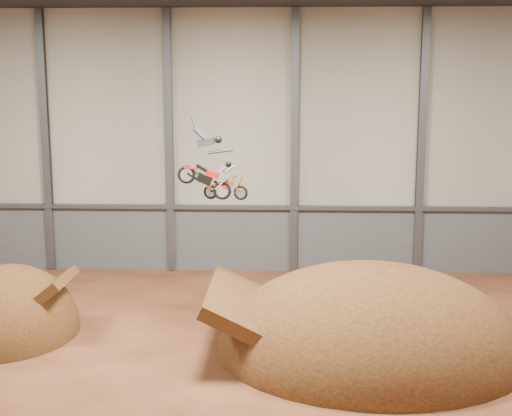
{
  "coord_description": "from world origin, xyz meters",
  "views": [
    {
      "loc": [
        2.78,
        -22.91,
        10.42
      ],
      "look_at": [
        1.72,
        4.0,
        5.49
      ],
      "focal_mm": 50.0,
      "sensor_mm": 36.0,
      "label": 1
    }
  ],
  "objects_px": {
    "takeoff_ramp": "(8,334)",
    "fmx_rider_a": "(226,179)",
    "landing_ramp": "(369,351)",
    "fmx_rider_b": "(200,159)"
  },
  "relations": [
    {
      "from": "takeoff_ramp",
      "to": "fmx_rider_b",
      "type": "xyz_separation_m",
      "value": [
        8.03,
        0.29,
        7.28
      ]
    },
    {
      "from": "fmx_rider_a",
      "to": "fmx_rider_b",
      "type": "height_order",
      "value": "fmx_rider_b"
    },
    {
      "from": "takeoff_ramp",
      "to": "landing_ramp",
      "type": "height_order",
      "value": "landing_ramp"
    },
    {
      "from": "takeoff_ramp",
      "to": "fmx_rider_a",
      "type": "bearing_deg",
      "value": 5.43
    },
    {
      "from": "takeoff_ramp",
      "to": "landing_ramp",
      "type": "relative_size",
      "value": 0.56
    },
    {
      "from": "takeoff_ramp",
      "to": "landing_ramp",
      "type": "xyz_separation_m",
      "value": [
        14.68,
        -1.32,
        0.0
      ]
    },
    {
      "from": "fmx_rider_b",
      "to": "takeoff_ramp",
      "type": "bearing_deg",
      "value": -177.45
    },
    {
      "from": "fmx_rider_a",
      "to": "landing_ramp",
      "type": "bearing_deg",
      "value": -7.0
    },
    {
      "from": "landing_ramp",
      "to": "fmx_rider_a",
      "type": "distance_m",
      "value": 8.85
    },
    {
      "from": "fmx_rider_a",
      "to": "fmx_rider_b",
      "type": "relative_size",
      "value": 0.62
    }
  ]
}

